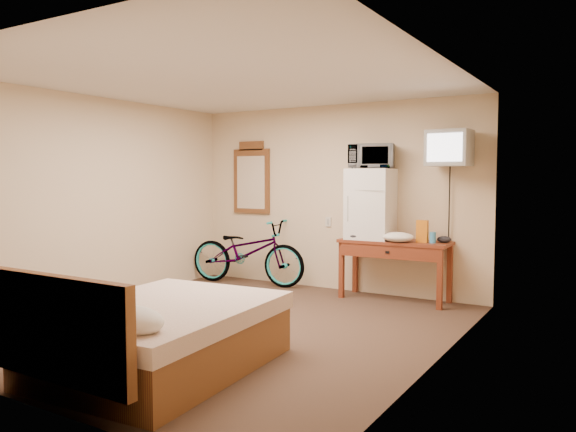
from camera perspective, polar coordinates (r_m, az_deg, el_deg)
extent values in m
plane|color=#402F20|center=(5.88, -5.61, -11.13)|extent=(4.60, 4.60, 0.00)
plane|color=silver|center=(5.76, -5.78, 13.64)|extent=(4.60, 4.60, 0.00)
cube|color=beige|center=(7.65, 4.70, 1.86)|extent=(4.20, 0.04, 2.50)
cube|color=beige|center=(4.09, -25.41, -0.36)|extent=(4.20, 0.04, 2.50)
cube|color=beige|center=(7.15, -19.30, 1.50)|extent=(0.04, 4.60, 2.50)
cube|color=beige|center=(4.74, 15.09, 0.43)|extent=(0.04, 4.60, 2.50)
cube|color=beige|center=(7.69, 4.12, -0.58)|extent=(0.08, 0.01, 0.13)
cube|color=maroon|center=(7.06, 10.81, -2.60)|extent=(1.36, 0.54, 0.04)
cube|color=maroon|center=(7.17, 5.46, -5.48)|extent=(0.06, 0.06, 0.71)
cube|color=maroon|center=(6.73, 15.17, -6.23)|extent=(0.06, 0.06, 0.71)
cube|color=maroon|center=(7.54, 6.85, -5.01)|extent=(0.06, 0.06, 0.71)
cube|color=maroon|center=(7.13, 16.10, -5.67)|extent=(0.06, 0.06, 0.71)
cube|color=maroon|center=(6.86, 10.13, -3.62)|extent=(1.23, 0.06, 0.16)
cube|color=black|center=(6.85, 10.07, -3.64)|extent=(0.05, 0.02, 0.03)
cube|color=white|center=(7.15, 8.43, 1.23)|extent=(0.57, 0.55, 0.89)
cube|color=#999994|center=(6.90, 7.60, 2.61)|extent=(0.54, 0.01, 0.00)
cylinder|color=#999994|center=(6.99, 6.12, 0.75)|extent=(0.02, 0.02, 0.32)
imported|color=white|center=(7.14, 8.48, 6.01)|extent=(0.64, 0.53, 0.31)
cube|color=orange|center=(6.90, 13.48, -1.52)|extent=(0.14, 0.08, 0.27)
cylinder|color=#398EC3|center=(6.85, 14.49, -2.14)|extent=(0.08, 0.08, 0.13)
ellipsoid|color=white|center=(6.87, 11.11, -2.11)|extent=(0.39, 0.30, 0.12)
ellipsoid|color=black|center=(7.07, 6.88, -1.99)|extent=(0.26, 0.20, 0.10)
ellipsoid|color=black|center=(6.95, 15.58, -2.30)|extent=(0.17, 0.14, 0.08)
cube|color=black|center=(7.06, 16.62, 5.72)|extent=(0.14, 0.02, 0.14)
cylinder|color=black|center=(7.02, 16.53, 5.74)|extent=(0.05, 0.30, 0.05)
cube|color=#999994|center=(6.81, 16.07, 6.64)|extent=(0.48, 0.40, 0.42)
cube|color=white|center=(6.61, 15.61, 6.74)|extent=(0.40, 0.02, 0.32)
cube|color=black|center=(7.01, 16.51, 6.56)|extent=(0.30, 0.01, 0.26)
cube|color=brown|center=(8.31, -3.72, 3.55)|extent=(0.62, 0.04, 0.94)
cube|color=brown|center=(8.32, -3.74, 7.12)|extent=(0.41, 0.04, 0.13)
cube|color=white|center=(8.30, -3.80, 3.42)|extent=(0.49, 0.01, 0.77)
imported|color=black|center=(8.03, -4.16, -3.64)|extent=(1.84, 0.83, 0.93)
cube|color=brown|center=(4.70, -12.64, -12.56)|extent=(1.49, 1.91, 0.40)
cube|color=beige|center=(4.64, -12.69, -9.60)|extent=(1.53, 1.96, 0.14)
cube|color=brown|center=(4.00, -22.44, -10.53)|extent=(1.37, 0.08, 0.70)
ellipsoid|color=silver|center=(4.42, -21.66, -8.73)|extent=(0.57, 0.35, 0.20)
ellipsoid|color=silver|center=(3.95, -15.97, -10.14)|extent=(0.57, 0.35, 0.20)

